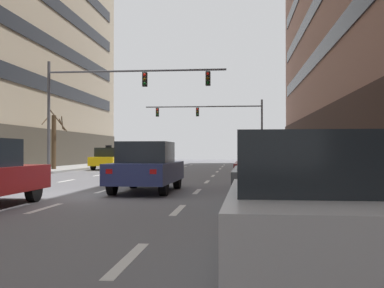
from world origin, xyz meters
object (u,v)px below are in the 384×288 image
(taxi_driving_2, at_px, (109,159))
(traffic_signal_1, at_px, (219,118))
(car_parked_0, at_px, (307,204))
(car_parked_1, at_px, (271,175))
(traffic_signal_0, at_px, (110,92))
(pedestrian_0, at_px, (315,159))
(car_parked_2, at_px, (260,167))
(pedestrian_1, at_px, (298,155))
(car_driving_1, at_px, (147,167))
(street_tree_0, at_px, (54,140))

(taxi_driving_2, relative_size, traffic_signal_1, 0.38)
(car_parked_0, distance_m, car_parked_1, 6.16)
(traffic_signal_0, bearing_deg, pedestrian_0, -37.26)
(car_parked_0, distance_m, traffic_signal_0, 24.04)
(taxi_driving_2, height_order, car_parked_2, taxi_driving_2)
(taxi_driving_2, bearing_deg, traffic_signal_1, 57.81)
(pedestrian_1, bearing_deg, car_parked_1, -99.41)
(pedestrian_1, bearing_deg, traffic_signal_1, 105.83)
(taxi_driving_2, bearing_deg, car_driving_1, -70.61)
(car_parked_0, distance_m, traffic_signal_1, 40.43)
(taxi_driving_2, distance_m, pedestrian_0, 18.97)
(car_parked_0, height_order, street_tree_0, street_tree_0)
(pedestrian_0, bearing_deg, car_driving_1, -148.59)
(car_driving_1, xyz_separation_m, traffic_signal_1, (1.17, 29.96, 3.73))
(car_parked_2, xyz_separation_m, traffic_signal_0, (-8.45, 10.23, 4.08))
(taxi_driving_2, distance_m, car_parked_1, 24.31)
(taxi_driving_2, relative_size, traffic_signal_0, 0.40)
(traffic_signal_1, relative_size, pedestrian_0, 7.07)
(pedestrian_0, xyz_separation_m, pedestrian_1, (0.28, 7.71, 0.07))
(car_parked_2, bearing_deg, car_driving_1, -156.20)
(taxi_driving_2, xyz_separation_m, traffic_signal_0, (1.73, -6.10, 4.08))
(pedestrian_0, bearing_deg, traffic_signal_1, 100.74)
(car_parked_0, distance_m, pedestrian_0, 14.14)
(car_parked_0, bearing_deg, street_tree_0, 117.50)
(car_driving_1, height_order, traffic_signal_1, traffic_signal_1)
(traffic_signal_1, relative_size, pedestrian_1, 6.61)
(traffic_signal_1, distance_m, pedestrian_0, 26.90)
(car_parked_2, distance_m, traffic_signal_1, 28.64)
(car_parked_1, bearing_deg, pedestrian_1, 80.59)
(car_parked_0, distance_m, street_tree_0, 28.66)
(car_parked_1, bearing_deg, street_tree_0, 124.49)
(traffic_signal_1, height_order, pedestrian_1, traffic_signal_1)
(car_parked_2, bearing_deg, traffic_signal_1, 95.41)
(pedestrian_1, bearing_deg, taxi_driving_2, 152.75)
(taxi_driving_2, xyz_separation_m, traffic_signal_1, (7.51, 11.93, 3.76))
(car_parked_0, relative_size, traffic_signal_0, 0.39)
(traffic_signal_1, bearing_deg, pedestrian_1, -74.17)
(traffic_signal_0, bearing_deg, car_parked_2, -50.42)
(street_tree_0, distance_m, pedestrian_0, 19.31)
(car_parked_0, height_order, pedestrian_1, pedestrian_1)
(car_parked_1, bearing_deg, traffic_signal_0, 117.90)
(car_driving_1, distance_m, car_parked_2, 4.20)
(car_driving_1, bearing_deg, taxi_driving_2, 109.39)
(car_parked_1, relative_size, traffic_signal_0, 0.40)
(car_driving_1, distance_m, traffic_signal_1, 30.21)
(car_parked_2, bearing_deg, traffic_signal_0, 129.58)
(car_parked_1, xyz_separation_m, traffic_signal_1, (-2.68, 34.01, 3.76))
(traffic_signal_0, distance_m, traffic_signal_1, 18.94)
(taxi_driving_2, xyz_separation_m, car_parked_2, (10.19, -16.33, 0.01))
(street_tree_0, xyz_separation_m, pedestrian_1, (15.79, -3.74, -0.93))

